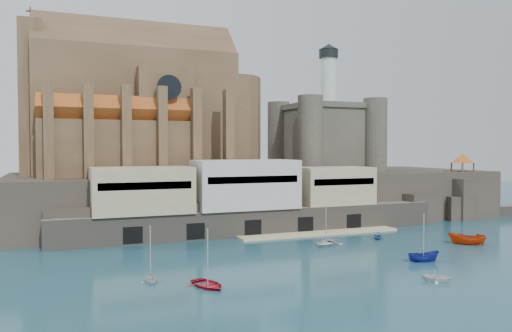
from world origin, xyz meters
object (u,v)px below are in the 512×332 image
object	(u,v)px
pavilion	(463,159)
boat_2	(423,261)
boat_0	(208,287)
church	(146,113)
boat_1	(436,281)
castle_keep	(325,134)

from	to	relation	value
pavilion	boat_2	size ratio (longest dim) A/B	1.46
pavilion	boat_0	bearing A→B (deg)	-153.93
church	boat_0	xyz separation A→B (m)	(-1.55, -48.96, -22.13)
church	boat_1	xyz separation A→B (m)	(23.14, -56.29, -22.13)
church	boat_2	bearing A→B (deg)	-59.18
boat_0	boat_2	xyz separation A→B (m)	(30.08, 1.13, 0.00)
castle_keep	boat_2	distance (m)	51.82
church	pavilion	world-z (taller)	church
church	boat_2	world-z (taller)	church
castle_keep	boat_2	size ratio (longest dim) A/B	6.66
boat_1	boat_2	size ratio (longest dim) A/B	0.77
boat_1	church	bearing A→B (deg)	68.02
boat_0	pavilion	bearing A→B (deg)	10.98
castle_keep	pavilion	distance (m)	30.50
boat_1	castle_keep	bearing A→B (deg)	28.59
pavilion	boat_0	size ratio (longest dim) A/B	1.23
church	castle_keep	size ratio (longest dim) A/B	1.60
pavilion	boat_2	world-z (taller)	pavilion
pavilion	boat_1	world-z (taller)	pavilion
boat_0	boat_2	distance (m)	30.10
castle_keep	boat_1	size ratio (longest dim) A/B	8.70
boat_0	boat_2	size ratio (longest dim) A/B	1.18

